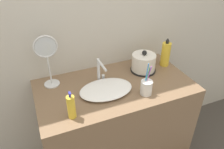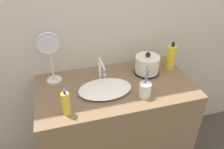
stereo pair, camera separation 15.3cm
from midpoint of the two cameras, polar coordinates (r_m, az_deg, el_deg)
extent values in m
cube|color=beige|center=(1.69, -6.24, 14.63)|extent=(6.00, 0.04, 2.60)
cube|color=brown|center=(1.89, -1.61, -13.92)|extent=(1.14, 0.61, 0.89)
ellipsoid|color=white|center=(1.53, -4.43, -3.93)|extent=(0.38, 0.26, 0.04)
cylinder|color=silver|center=(1.61, -6.27, 1.11)|extent=(0.02, 0.02, 0.18)
cylinder|color=silver|center=(1.50, -5.58, 2.38)|extent=(0.02, 0.15, 0.02)
cylinder|color=silver|center=(1.66, -4.97, -0.76)|extent=(0.02, 0.02, 0.04)
cylinder|color=black|center=(1.77, 5.65, 1.15)|extent=(0.20, 0.20, 0.01)
cylinder|color=white|center=(1.74, 5.76, 2.98)|extent=(0.19, 0.19, 0.14)
sphere|color=black|center=(1.70, 5.93, 5.62)|extent=(0.04, 0.04, 0.04)
cylinder|color=silver|center=(1.49, 6.07, -3.52)|extent=(0.08, 0.08, 0.10)
cylinder|color=#B24CCC|center=(1.46, 6.44, -0.80)|extent=(0.03, 0.03, 0.17)
cylinder|color=green|center=(1.46, 6.18, -0.92)|extent=(0.03, 0.02, 0.16)
cylinder|color=#338CE0|center=(1.46, 6.01, -0.54)|extent=(0.02, 0.01, 0.19)
cylinder|color=gold|center=(1.33, -13.89, -8.42)|extent=(0.05, 0.05, 0.15)
cylinder|color=#333399|center=(1.27, -14.41, -5.41)|extent=(0.01, 0.01, 0.02)
cube|color=#333399|center=(1.26, -14.45, -4.99)|extent=(0.01, 0.03, 0.01)
cylinder|color=gold|center=(1.83, 11.50, 5.11)|extent=(0.07, 0.07, 0.20)
cylinder|color=black|center=(1.79, 11.88, 8.23)|extent=(0.03, 0.03, 0.02)
cone|color=black|center=(1.78, 11.96, 8.88)|extent=(0.03, 0.03, 0.02)
cylinder|color=silver|center=(1.68, -17.92, -2.41)|extent=(0.11, 0.11, 0.01)
cylinder|color=silver|center=(1.62, -18.60, 0.91)|extent=(0.01, 0.01, 0.22)
torus|color=silver|center=(1.54, -19.79, 6.77)|extent=(0.16, 0.01, 0.16)
cylinder|color=silver|center=(1.54, -19.79, 6.77)|extent=(0.14, 0.00, 0.14)
camera|label=1|loc=(0.08, -92.86, -1.84)|focal=35.00mm
camera|label=2|loc=(0.08, 87.14, 1.84)|focal=35.00mm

